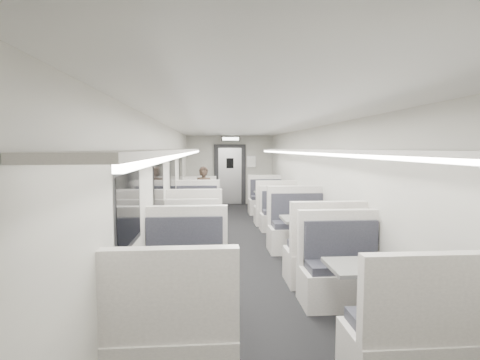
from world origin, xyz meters
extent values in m
cube|color=black|center=(0.00, 0.00, -0.06)|extent=(3.00, 12.00, 0.12)
cube|color=silver|center=(0.00, 0.00, 2.46)|extent=(3.00, 12.00, 0.12)
cube|color=beige|center=(0.00, 6.06, 1.20)|extent=(3.00, 0.12, 2.40)
cube|color=beige|center=(-1.56, 0.00, 1.20)|extent=(0.12, 12.00, 2.40)
cube|color=beige|center=(1.56, 0.00, 1.20)|extent=(0.12, 12.00, 2.40)
cube|color=#BBB6B0|center=(-1.00, 2.95, 0.21)|extent=(1.01, 0.56, 0.43)
cube|color=#23252F|center=(-1.00, 2.98, 0.47)|extent=(0.89, 0.45, 0.09)
cube|color=#BBB6B0|center=(-1.00, 2.75, 0.76)|extent=(1.01, 0.11, 0.66)
cube|color=#BBB6B0|center=(-1.00, 4.43, 0.21)|extent=(1.01, 0.56, 0.43)
cube|color=#23252F|center=(-1.00, 4.40, 0.47)|extent=(0.89, 0.45, 0.09)
cube|color=#BBB6B0|center=(-1.00, 4.63, 0.76)|extent=(1.01, 0.11, 0.66)
cylinder|color=silver|center=(-1.00, 3.69, 0.33)|extent=(0.09, 0.09, 0.65)
cylinder|color=silver|center=(-1.00, 3.69, 0.01)|extent=(0.34, 0.34, 0.03)
cube|color=slate|center=(-1.00, 3.69, 0.69)|extent=(0.83, 0.57, 0.04)
cube|color=#BBB6B0|center=(-1.00, 0.23, 0.23)|extent=(1.10, 0.61, 0.47)
cube|color=#23252F|center=(-1.00, 0.26, 0.52)|extent=(0.97, 0.49, 0.10)
cube|color=#BBB6B0|center=(-1.00, 0.01, 0.83)|extent=(1.10, 0.12, 0.73)
cube|color=#BBB6B0|center=(-1.00, 1.85, 0.23)|extent=(1.10, 0.61, 0.47)
cube|color=#23252F|center=(-1.00, 1.82, 0.52)|extent=(0.97, 0.49, 0.10)
cube|color=#BBB6B0|center=(-1.00, 2.07, 0.83)|extent=(1.10, 0.12, 0.73)
cylinder|color=silver|center=(-1.00, 1.04, 0.36)|extent=(0.10, 0.10, 0.72)
cylinder|color=silver|center=(-1.00, 1.04, 0.02)|extent=(0.37, 0.37, 0.03)
cube|color=slate|center=(-1.00, 1.04, 0.76)|extent=(0.91, 0.62, 0.04)
cube|color=#BBB6B0|center=(-1.00, -1.93, 0.21)|extent=(0.97, 0.54, 0.41)
cube|color=#23252F|center=(-1.00, -1.90, 0.46)|extent=(0.86, 0.43, 0.09)
cube|color=#BBB6B0|center=(-1.00, -2.12, 0.73)|extent=(0.97, 0.11, 0.64)
cube|color=#BBB6B0|center=(-1.00, -0.50, 0.21)|extent=(0.97, 0.54, 0.41)
cube|color=#23252F|center=(-1.00, -0.53, 0.46)|extent=(0.86, 0.43, 0.09)
cube|color=#BBB6B0|center=(-1.00, -0.31, 0.73)|extent=(0.97, 0.11, 0.64)
cylinder|color=silver|center=(-1.00, -1.21, 0.31)|extent=(0.09, 0.09, 0.63)
cylinder|color=silver|center=(-1.00, -1.21, 0.01)|extent=(0.33, 0.33, 0.03)
cube|color=slate|center=(-1.00, -1.21, 0.67)|extent=(0.80, 0.55, 0.04)
cube|color=#BBB6B0|center=(-1.00, -4.03, 0.24)|extent=(1.12, 0.62, 0.47)
cube|color=#23252F|center=(-1.00, -4.00, 0.53)|extent=(0.99, 0.49, 0.11)
cube|color=#BBB6B0|center=(-1.00, -4.25, 0.84)|extent=(1.12, 0.13, 0.74)
cube|color=#BBB6B0|center=(-1.00, -2.39, 0.24)|extent=(1.12, 0.62, 0.47)
cube|color=#23252F|center=(-1.00, -2.42, 0.53)|extent=(0.99, 0.49, 0.11)
cube|color=#BBB6B0|center=(-1.00, -2.16, 0.84)|extent=(1.12, 0.13, 0.74)
cylinder|color=silver|center=(-1.00, -3.21, 0.36)|extent=(0.11, 0.11, 0.73)
cylinder|color=silver|center=(-1.00, -3.21, 0.02)|extent=(0.38, 0.38, 0.03)
cube|color=slate|center=(-1.00, -3.21, 0.77)|extent=(0.93, 0.63, 0.04)
cube|color=#BBB6B0|center=(1.00, 2.42, 0.23)|extent=(1.06, 0.59, 0.45)
cube|color=#23252F|center=(1.00, 2.45, 0.50)|extent=(0.94, 0.47, 0.10)
cube|color=#BBB6B0|center=(1.00, 2.21, 0.80)|extent=(1.06, 0.12, 0.70)
cube|color=#BBB6B0|center=(1.00, 3.99, 0.23)|extent=(1.06, 0.59, 0.45)
cube|color=#23252F|center=(1.00, 3.96, 0.50)|extent=(0.94, 0.47, 0.10)
cube|color=#BBB6B0|center=(1.00, 4.20, 0.80)|extent=(1.06, 0.12, 0.70)
cylinder|color=silver|center=(1.00, 3.20, 0.35)|extent=(0.10, 0.10, 0.69)
cylinder|color=silver|center=(1.00, 3.20, 0.02)|extent=(0.36, 0.36, 0.03)
cube|color=slate|center=(1.00, 3.20, 0.73)|extent=(0.88, 0.60, 0.04)
cube|color=#BBB6B0|center=(1.00, 0.26, 0.21)|extent=(0.97, 0.54, 0.41)
cube|color=#23252F|center=(1.00, 0.28, 0.46)|extent=(0.86, 0.43, 0.09)
cube|color=#BBB6B0|center=(1.00, 0.06, 0.73)|extent=(0.97, 0.11, 0.64)
cube|color=#BBB6B0|center=(1.00, 1.69, 0.21)|extent=(0.97, 0.54, 0.41)
cube|color=#23252F|center=(1.00, 1.66, 0.46)|extent=(0.86, 0.43, 0.09)
cube|color=#BBB6B0|center=(1.00, 1.88, 0.73)|extent=(0.97, 0.11, 0.64)
cylinder|color=silver|center=(1.00, 0.97, 0.32)|extent=(0.09, 0.09, 0.63)
cylinder|color=silver|center=(1.00, 0.97, 0.01)|extent=(0.33, 0.33, 0.03)
cube|color=slate|center=(1.00, 0.97, 0.67)|extent=(0.81, 0.55, 0.04)
cube|color=#BBB6B0|center=(1.00, -1.82, 0.24)|extent=(1.13, 0.63, 0.48)
cube|color=#23252F|center=(1.00, -1.79, 0.53)|extent=(1.01, 0.50, 0.11)
cube|color=#BBB6B0|center=(1.00, -2.05, 0.86)|extent=(1.13, 0.13, 0.75)
cube|color=#BBB6B0|center=(1.00, -0.15, 0.24)|extent=(1.13, 0.63, 0.48)
cube|color=#23252F|center=(1.00, -0.19, 0.53)|extent=(1.01, 0.50, 0.11)
cube|color=#BBB6B0|center=(1.00, 0.08, 0.86)|extent=(1.13, 0.13, 0.75)
cylinder|color=silver|center=(1.00, -0.99, 0.37)|extent=(0.11, 0.11, 0.74)
cylinder|color=silver|center=(1.00, -0.99, 0.02)|extent=(0.39, 0.39, 0.03)
cube|color=slate|center=(1.00, -0.99, 0.78)|extent=(0.94, 0.64, 0.04)
cube|color=#BBB6B0|center=(1.00, -4.20, 0.23)|extent=(1.08, 0.60, 0.46)
cube|color=#23252F|center=(1.00, -4.17, 0.51)|extent=(0.96, 0.48, 0.10)
cube|color=#BBB6B0|center=(1.00, -4.42, 0.81)|extent=(1.08, 0.12, 0.71)
cube|color=#BBB6B0|center=(1.00, -2.61, 0.23)|extent=(1.08, 0.60, 0.46)
cube|color=#23252F|center=(1.00, -2.64, 0.51)|extent=(0.96, 0.48, 0.10)
cube|color=#BBB6B0|center=(1.00, -2.39, 0.81)|extent=(1.08, 0.12, 0.71)
cylinder|color=silver|center=(1.00, -3.41, 0.35)|extent=(0.10, 0.10, 0.70)
cylinder|color=silver|center=(1.00, -3.41, 0.02)|extent=(0.37, 0.37, 0.03)
cube|color=slate|center=(1.00, -3.41, 0.74)|extent=(0.90, 0.61, 0.04)
imported|color=black|center=(-0.85, 2.92, 0.74)|extent=(0.60, 0.45, 1.49)
cube|color=black|center=(-1.49, 3.40, 1.35)|extent=(0.02, 1.18, 0.84)
cube|color=black|center=(-1.49, 1.20, 1.35)|extent=(0.02, 1.18, 0.84)
cube|color=black|center=(-1.49, -1.00, 1.35)|extent=(0.02, 1.18, 0.84)
cube|color=black|center=(-1.49, -3.20, 1.35)|extent=(0.02, 1.18, 0.84)
cube|color=#BBB6B0|center=(-1.26, -0.30, 1.92)|extent=(0.46, 10.40, 0.05)
cube|color=white|center=(-1.06, -0.30, 1.87)|extent=(0.05, 10.20, 0.04)
cube|color=#BBB6B0|center=(1.26, -0.30, 1.92)|extent=(0.46, 10.40, 0.05)
cube|color=white|center=(1.06, -0.30, 1.87)|extent=(0.05, 10.20, 0.04)
cube|color=black|center=(0.00, 5.94, 1.05)|extent=(1.10, 0.10, 2.10)
cube|color=silver|center=(0.00, 5.91, 1.00)|extent=(0.80, 0.05, 1.95)
cube|color=black|center=(0.00, 5.87, 1.45)|extent=(0.25, 0.02, 0.35)
cube|color=black|center=(0.00, 5.45, 2.28)|extent=(0.62, 0.10, 0.16)
cube|color=white|center=(0.00, 5.39, 2.28)|extent=(0.54, 0.02, 0.10)
cube|color=white|center=(0.75, 5.92, 1.50)|extent=(0.32, 0.02, 0.40)
camera|label=1|loc=(-0.65, -7.07, 1.96)|focal=28.00mm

